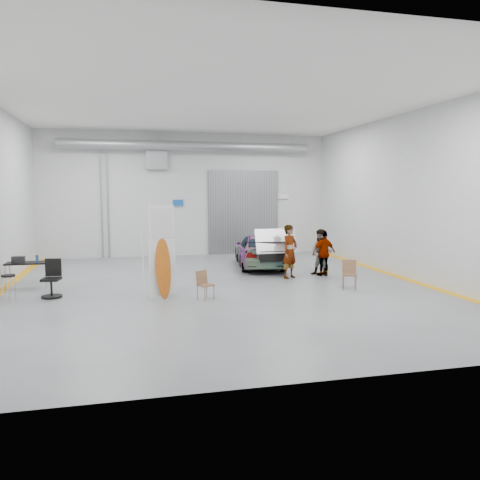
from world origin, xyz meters
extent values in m
plane|color=slate|center=(0.00, 0.00, 0.00)|extent=(16.00, 16.00, 0.00)
cube|color=silver|center=(7.00, 0.00, 3.00)|extent=(0.02, 16.00, 6.00)
cube|color=silver|center=(0.00, 8.00, 3.00)|extent=(14.00, 0.02, 6.00)
cube|color=silver|center=(0.00, -8.00, 3.00)|extent=(14.00, 0.02, 6.00)
cube|color=white|center=(0.00, 0.00, 6.00)|extent=(14.00, 16.00, 0.02)
cube|color=gray|center=(2.80, 7.92, 2.10)|extent=(3.60, 0.12, 4.20)
cube|color=gray|center=(-1.50, 7.92, 4.80)|extent=(1.00, 0.50, 1.20)
cylinder|color=gray|center=(0.00, 7.40, 5.30)|extent=(11.90, 0.44, 0.44)
cube|color=#1550AF|center=(-0.50, 7.92, 2.60)|extent=(0.50, 0.04, 0.30)
cube|color=white|center=(4.80, 7.92, 2.90)|extent=(0.70, 0.04, 0.25)
cylinder|color=gray|center=(-3.80, 7.92, 2.50)|extent=(0.08, 0.08, 5.00)
cylinder|color=gray|center=(-4.10, 7.92, 2.50)|extent=(0.08, 0.08, 5.00)
cube|color=orange|center=(6.85, 0.00, 0.01)|extent=(0.30, 16.00, 0.01)
imported|color=silver|center=(2.49, 3.79, 0.68)|extent=(2.62, 4.91, 1.35)
imported|color=#905F4F|center=(2.84, 0.99, 0.98)|extent=(0.85, 0.78, 1.96)
imported|color=#456A7F|center=(4.15, 1.15, 0.88)|extent=(1.08, 1.06, 1.76)
imported|color=brown|center=(4.24, 1.15, 0.86)|extent=(1.07, 0.64, 1.73)
cube|color=white|center=(-2.00, -1.30, 0.98)|extent=(0.77, 0.36, 1.76)
ellipsoid|color=orange|center=(-2.00, -1.37, 0.93)|extent=(0.54, 0.40, 1.85)
cube|color=white|center=(-2.00, -1.32, 2.29)|extent=(0.75, 0.34, 0.93)
cylinder|color=white|center=(-2.34, -1.30, 1.46)|extent=(0.02, 0.02, 2.93)
cylinder|color=white|center=(-1.66, -1.30, 1.46)|extent=(0.02, 0.02, 2.93)
cube|color=brown|center=(-0.70, -1.68, 0.43)|extent=(0.54, 0.53, 0.04)
cube|color=brown|center=(-0.70, -1.50, 0.65)|extent=(0.39, 0.27, 0.38)
cube|color=brown|center=(4.06, -1.34, 0.48)|extent=(0.58, 0.57, 0.04)
cube|color=brown|center=(4.06, -1.14, 0.73)|extent=(0.45, 0.26, 0.43)
cylinder|color=black|center=(-6.25, -0.63, 0.75)|extent=(0.38, 0.38, 0.06)
torus|color=silver|center=(-6.25, -0.63, 0.24)|extent=(0.40, 0.40, 0.02)
cylinder|color=gray|center=(-6.74, 1.11, 0.40)|extent=(0.03, 0.03, 0.79)
cylinder|color=gray|center=(-5.53, 1.11, 0.40)|extent=(0.03, 0.03, 0.79)
cylinder|color=gray|center=(-6.74, 1.67, 0.40)|extent=(0.03, 0.03, 0.79)
cylinder|color=gray|center=(-5.53, 1.67, 0.40)|extent=(0.03, 0.03, 0.79)
cube|color=black|center=(-6.14, 1.39, 0.82)|extent=(1.33, 0.68, 0.04)
cylinder|color=navy|center=(-5.81, 1.28, 0.96)|extent=(0.09, 0.09, 0.24)
cube|color=black|center=(-6.41, 1.45, 0.94)|extent=(0.39, 0.24, 0.20)
cylinder|color=black|center=(-5.14, -0.39, 0.04)|extent=(0.60, 0.60, 0.04)
cylinder|color=black|center=(-5.14, -0.39, 0.30)|extent=(0.06, 0.06, 0.52)
cube|color=black|center=(-5.14, -0.39, 0.56)|extent=(0.57, 0.57, 0.08)
cube|color=black|center=(-5.14, -0.15, 0.88)|extent=(0.48, 0.15, 0.54)
cube|color=silver|center=(2.49, 1.70, 1.37)|extent=(1.58, 0.96, 0.04)
camera|label=1|loc=(-2.81, -15.02, 3.18)|focal=35.00mm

